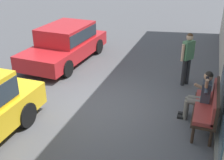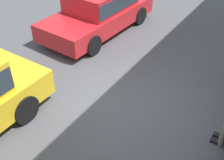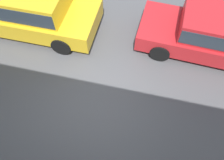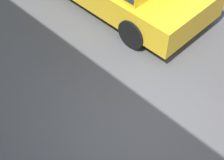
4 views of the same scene
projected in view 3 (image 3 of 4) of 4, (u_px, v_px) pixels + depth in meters
ground_plane at (96, 98)px, 6.18m from camera, size 60.00×60.00×0.00m
parked_car_near at (213, 32)px, 6.48m from camera, size 4.25×1.98×1.40m
parked_car_mid at (28, 7)px, 6.95m from camera, size 4.62×1.98×1.53m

